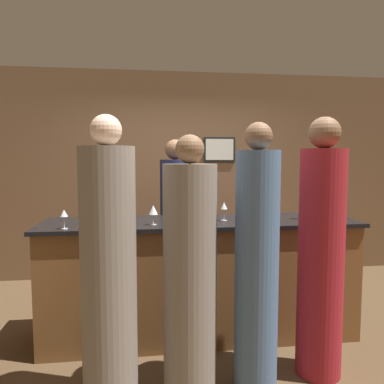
{
  "coord_description": "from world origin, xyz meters",
  "views": [
    {
      "loc": [
        -0.52,
        -3.3,
        1.61
      ],
      "look_at": [
        -0.06,
        0.1,
        1.31
      ],
      "focal_mm": 35.0,
      "sensor_mm": 36.0,
      "label": 1
    }
  ],
  "objects": [
    {
      "name": "wine_glass_4",
      "position": [
        -1.13,
        -0.27,
        1.18
      ],
      "size": [
        0.06,
        0.06,
        0.15
      ],
      "color": "silver",
      "rests_on": "bar_counter"
    },
    {
      "name": "guest_3",
      "position": [
        0.78,
        -0.75,
        0.9
      ],
      "size": [
        0.33,
        0.33,
        1.92
      ],
      "color": "maroon",
      "rests_on": "ground_plane"
    },
    {
      "name": "guest_2",
      "position": [
        -0.2,
        -0.8,
        0.82
      ],
      "size": [
        0.37,
        0.37,
        1.78
      ],
      "color": "gray",
      "rests_on": "ground_plane"
    },
    {
      "name": "wine_glass_2",
      "position": [
        0.21,
        -0.04,
        1.19
      ],
      "size": [
        0.06,
        0.06,
        0.17
      ],
      "color": "silver",
      "rests_on": "bar_counter"
    },
    {
      "name": "wine_glass_0",
      "position": [
        -0.43,
        -0.18,
        1.19
      ],
      "size": [
        0.08,
        0.08,
        0.17
      ],
      "color": "silver",
      "rests_on": "bar_counter"
    },
    {
      "name": "guest_0",
      "position": [
        0.27,
        -0.83,
        0.88
      ],
      "size": [
        0.31,
        0.31,
        1.86
      ],
      "color": "#4C6B93",
      "rests_on": "ground_plane"
    },
    {
      "name": "ground_plane",
      "position": [
        0.0,
        0.0,
        0.0
      ],
      "size": [
        14.0,
        14.0,
        0.0
      ],
      "primitive_type": "plane",
      "color": "#4C3823"
    },
    {
      "name": "wine_bottle_0",
      "position": [
        0.95,
        -0.05,
        1.17
      ],
      "size": [
        0.07,
        0.07,
        0.27
      ],
      "color": "black",
      "rests_on": "bar_counter"
    },
    {
      "name": "wine_glass_1",
      "position": [
        1.11,
        -0.11,
        1.18
      ],
      "size": [
        0.08,
        0.08,
        0.16
      ],
      "color": "silver",
      "rests_on": "bar_counter"
    },
    {
      "name": "back_wall",
      "position": [
        0.0,
        1.87,
        1.4
      ],
      "size": [
        8.0,
        0.08,
        2.8
      ],
      "color": "brown",
      "rests_on": "ground_plane"
    },
    {
      "name": "bar_counter",
      "position": [
        0.0,
        0.0,
        0.53
      ],
      "size": [
        2.82,
        0.75,
        1.06
      ],
      "color": "brown",
      "rests_on": "ground_plane"
    },
    {
      "name": "guest_1",
      "position": [
        -0.74,
        -0.87,
        0.88
      ],
      "size": [
        0.36,
        0.36,
        1.89
      ],
      "color": "gray",
      "rests_on": "ground_plane"
    },
    {
      "name": "wine_glass_3",
      "position": [
        0.59,
        -0.23,
        1.19
      ],
      "size": [
        0.07,
        0.07,
        0.17
      ],
      "color": "silver",
      "rests_on": "bar_counter"
    },
    {
      "name": "bartender",
      "position": [
        -0.16,
        0.78,
        0.86
      ],
      "size": [
        0.33,
        0.33,
        1.83
      ],
      "rotation": [
        0.0,
        0.0,
        3.14
      ],
      "color": "#1E234C",
      "rests_on": "ground_plane"
    }
  ]
}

